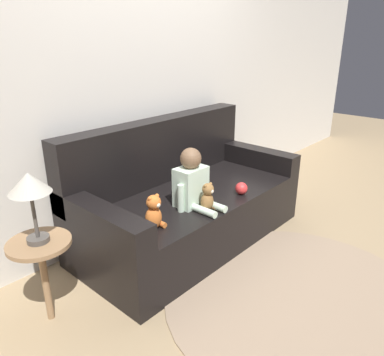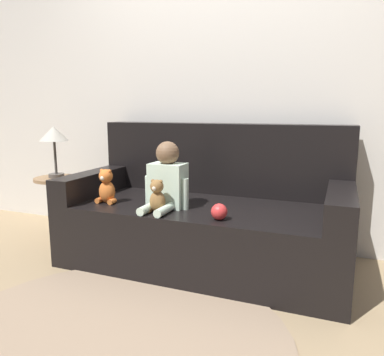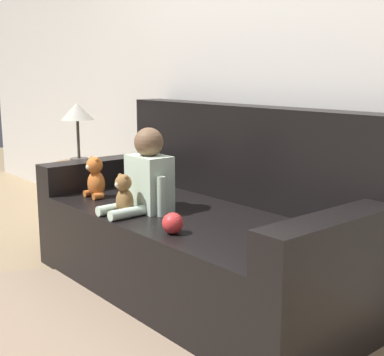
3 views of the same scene
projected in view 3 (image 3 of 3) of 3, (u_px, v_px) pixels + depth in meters
ground_plane at (198, 291)px, 2.79m from camera, size 12.00×12.00×0.00m
wall_back at (274, 39)px, 2.88m from camera, size 8.00×0.05×2.60m
couch at (208, 230)px, 2.77m from camera, size 1.87×0.89×0.95m
person_baby at (147, 176)px, 2.70m from camera, size 0.30×0.35×0.42m
teddy_bear_brown at (124, 196)px, 2.63m from camera, size 0.12×0.09×0.21m
plush_toy_side at (95, 179)px, 3.00m from camera, size 0.14×0.11×0.23m
toy_ball at (173, 223)px, 2.34m from camera, size 0.10×0.10×0.10m
side_table at (78, 138)px, 3.60m from camera, size 0.35×0.35×0.92m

